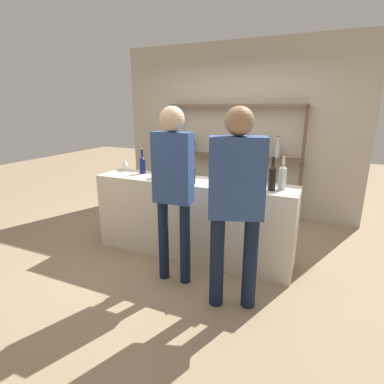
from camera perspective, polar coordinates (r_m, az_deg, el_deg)
ground_plane at (r=3.87m, az=-0.00°, el=-11.66°), size 16.00×16.00×0.00m
bar_counter at (r=3.67m, az=-0.00°, el=-5.03°), size 2.44×0.51×0.96m
back_wall at (r=5.19m, az=8.47°, el=11.43°), size 4.04×0.12×2.80m
back_shelf at (r=5.03m, az=7.95°, el=9.27°), size 2.26×0.18×1.83m
counter_bottle_0 at (r=3.25m, az=16.84°, el=2.85°), size 0.08×0.08×0.35m
counter_bottle_1 at (r=3.18m, az=15.02°, el=2.75°), size 0.08×0.08×0.35m
counter_bottle_2 at (r=3.92m, az=-9.42°, el=5.23°), size 0.08×0.08×0.33m
counter_bottle_3 at (r=3.35m, az=-0.01°, el=3.59°), size 0.08×0.08×0.32m
counter_bottle_4 at (r=3.32m, az=11.76°, el=3.15°), size 0.07×0.07×0.33m
wine_glass at (r=4.15m, az=-12.63°, el=5.47°), size 0.08×0.08×0.15m
ice_bucket at (r=3.71m, az=-4.76°, el=4.51°), size 0.21×0.21×0.21m
cork_jar at (r=3.47m, az=8.07°, el=3.03°), size 0.10×0.10×0.14m
customer_center at (r=2.94m, az=-3.63°, el=2.20°), size 0.39×0.24×1.80m
customer_right at (r=2.56m, az=8.40°, el=-0.81°), size 0.51×0.34×1.80m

